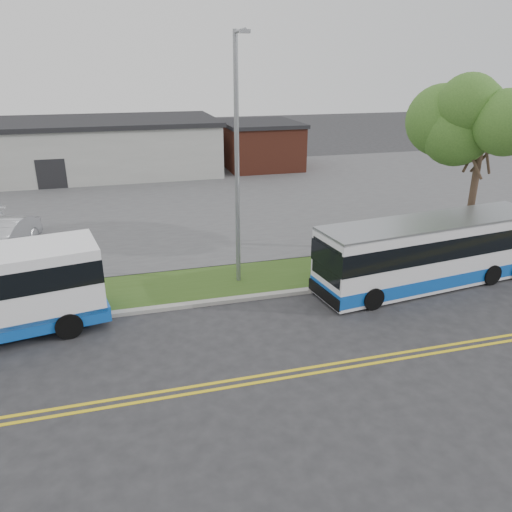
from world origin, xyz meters
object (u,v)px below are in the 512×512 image
object	(u,v)px
pedestrian	(19,293)
parked_car_a	(5,236)
tree_east	(485,120)
streetlight_near	(237,156)
transit_bus	(431,252)
shuttle_bus	(1,292)

from	to	relation	value
pedestrian	parked_car_a	bearing A→B (deg)	-118.43
tree_east	pedestrian	size ratio (longest dim) A/B	5.02
streetlight_near	parked_car_a	size ratio (longest dim) A/B	2.12
transit_bus	shuttle_bus	bearing A→B (deg)	172.38
transit_bus	parked_car_a	world-z (taller)	transit_bus
tree_east	shuttle_bus	world-z (taller)	tree_east
transit_bus	parked_car_a	distance (m)	19.37
parked_car_a	streetlight_near	bearing A→B (deg)	-14.93
tree_east	streetlight_near	distance (m)	11.05
streetlight_near	pedestrian	size ratio (longest dim) A/B	5.72
shuttle_bus	parked_car_a	xyz separation A→B (m)	(-1.46, 8.44, -0.72)
streetlight_near	pedestrian	world-z (taller)	streetlight_near
pedestrian	shuttle_bus	bearing A→B (deg)	35.39
tree_east	parked_car_a	bearing A→B (deg)	163.52
transit_bus	parked_car_a	size ratio (longest dim) A/B	2.25
streetlight_near	shuttle_bus	xyz separation A→B (m)	(-8.42, -2.00, -3.68)
pedestrian	parked_car_a	size ratio (longest dim) A/B	0.37
transit_bus	streetlight_near	bearing A→B (deg)	156.97
streetlight_near	shuttle_bus	bearing A→B (deg)	-166.67
tree_east	shuttle_bus	distance (m)	20.09
shuttle_bus	streetlight_near	bearing A→B (deg)	2.94
parked_car_a	shuttle_bus	bearing A→B (deg)	-61.96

